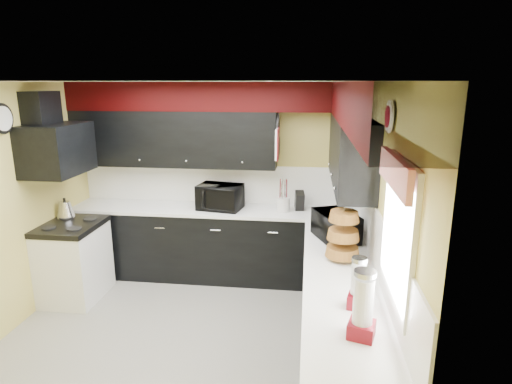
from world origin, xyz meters
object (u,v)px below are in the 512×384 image
Objects in this scene: utensil_crock at (283,204)px; knife_block at (299,201)px; toaster_oven at (220,197)px; kettle at (65,209)px; microwave at (336,226)px.

knife_block is at bearing 20.53° from utensil_crock.
toaster_oven is 2.52× the size of kettle.
toaster_oven reaches higher than microwave.
knife_block is (0.20, 0.07, 0.03)m from utensil_crock.
kettle is (-2.78, -0.56, -0.04)m from knife_block.
knife_block is at bearing 13.45° from toaster_oven.
knife_block reaches higher than utensil_crock.
microwave is 1.06m from knife_block.
microwave is 3.20m from kettle.
toaster_oven is 1.04× the size of microwave.
knife_block is (1.00, 0.06, -0.04)m from toaster_oven.
knife_block is 2.84m from kettle.
microwave reaches higher than knife_block.
microwave reaches higher than kettle.
microwave is 2.42× the size of kettle.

